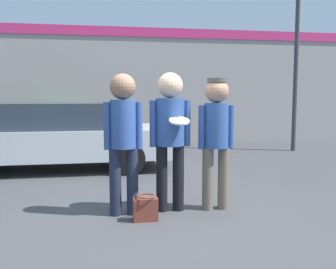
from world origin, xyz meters
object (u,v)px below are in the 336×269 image
object	(u,v)px
person_left	(123,131)
parked_car_near	(56,135)
person_middle_with_frisbee	(170,127)
person_right	(216,131)
shrub	(44,125)
handbag	(146,208)

from	to	relation	value
person_left	parked_car_near	distance (m)	3.57
person_middle_with_frisbee	person_right	bearing A→B (deg)	-3.45
person_right	shrub	bearing A→B (deg)	115.64
person_middle_with_frisbee	shrub	xyz separation A→B (m)	(-2.58, 6.63, -0.46)
shrub	handbag	world-z (taller)	shrub
parked_car_near	handbag	xyz separation A→B (m)	(1.48, -3.61, -0.55)
parked_car_near	handbag	world-z (taller)	parked_car_near
person_left	person_middle_with_frisbee	size ratio (longest dim) A/B	0.99
person_middle_with_frisbee	person_right	world-z (taller)	person_middle_with_frisbee
person_right	handbag	world-z (taller)	person_right
shrub	person_right	bearing A→B (deg)	-64.36
person_middle_with_frisbee	handbag	distance (m)	1.09
person_right	shrub	size ratio (longest dim) A/B	1.34
parked_car_near	person_right	bearing A→B (deg)	-53.11
parked_car_near	shrub	bearing A→B (deg)	102.21
person_middle_with_frisbee	person_right	size ratio (longest dim) A/B	1.04
person_middle_with_frisbee	handbag	size ratio (longest dim) A/B	5.70
person_left	parked_car_near	size ratio (longest dim) A/B	0.39
shrub	person_left	bearing A→B (deg)	-73.66
person_middle_with_frisbee	person_right	distance (m)	0.62
person_right	parked_car_near	bearing A→B (deg)	126.89
parked_car_near	shrub	world-z (taller)	parked_car_near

